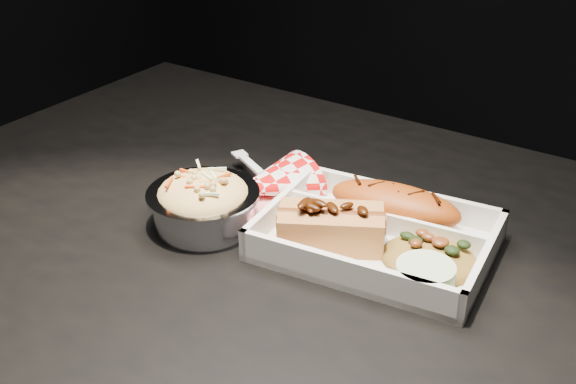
# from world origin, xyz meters

# --- Properties ---
(dining_table) EXTENTS (1.20, 0.80, 0.75)m
(dining_table) POSITION_xyz_m (0.00, 0.00, 0.66)
(dining_table) COLOR black
(dining_table) RESTS_ON ground
(food_tray) EXTENTS (0.27, 0.21, 0.04)m
(food_tray) POSITION_xyz_m (0.05, 0.04, 0.76)
(food_tray) COLOR white
(food_tray) RESTS_ON dining_table
(fried_pastry) EXTENTS (0.17, 0.08, 0.04)m
(fried_pastry) POSITION_xyz_m (0.04, 0.10, 0.78)
(fried_pastry) COLOR #9F410F
(fried_pastry) RESTS_ON food_tray
(hotdog) EXTENTS (0.13, 0.11, 0.06)m
(hotdog) POSITION_xyz_m (0.00, 0.01, 0.78)
(hotdog) COLOR #C27C42
(hotdog) RESTS_ON food_tray
(fried_rice_mound) EXTENTS (0.12, 0.10, 0.03)m
(fried_rice_mound) POSITION_xyz_m (0.11, 0.04, 0.77)
(fried_rice_mound) COLOR olive
(fried_rice_mound) RESTS_ON food_tray
(cupcake_liner) EXTENTS (0.06, 0.06, 0.03)m
(cupcake_liner) POSITION_xyz_m (0.13, -0.01, 0.77)
(cupcake_liner) COLOR beige
(cupcake_liner) RESTS_ON food_tray
(foil_coleslaw_cup) EXTENTS (0.13, 0.13, 0.07)m
(foil_coleslaw_cup) POSITION_xyz_m (-0.15, -0.03, 0.78)
(foil_coleslaw_cup) COLOR silver
(foil_coleslaw_cup) RESTS_ON dining_table
(napkin_fork) EXTENTS (0.17, 0.14, 0.10)m
(napkin_fork) POSITION_xyz_m (-0.12, 0.08, 0.77)
(napkin_fork) COLOR red
(napkin_fork) RESTS_ON dining_table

